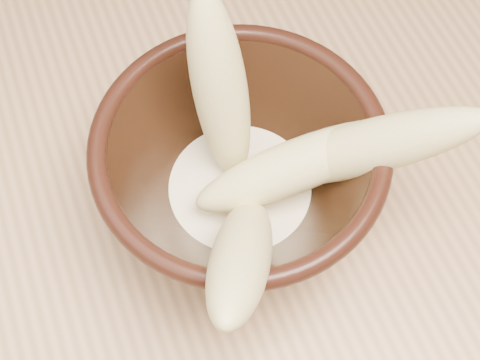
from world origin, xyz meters
name	(u,v)px	position (x,y,z in m)	size (l,w,h in m)	color
table	(179,203)	(0.00, 0.00, 0.67)	(1.20, 0.80, 0.75)	tan
bowl	(240,174)	(0.04, -0.06, 0.82)	(0.22, 0.22, 0.12)	black
milk_puddle	(240,191)	(0.04, -0.06, 0.79)	(0.12, 0.12, 0.02)	#FDEECB
banana_upright	(220,91)	(0.04, -0.02, 0.87)	(0.04, 0.04, 0.17)	#D7C97F
banana_right	(359,149)	(0.12, -0.10, 0.85)	(0.04, 0.04, 0.19)	#D7C97F
banana_across	(296,166)	(0.08, -0.08, 0.84)	(0.04, 0.04, 0.16)	#D7C97F
banana_front	(242,255)	(0.01, -0.14, 0.86)	(0.04, 0.04, 0.18)	#D7C97F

